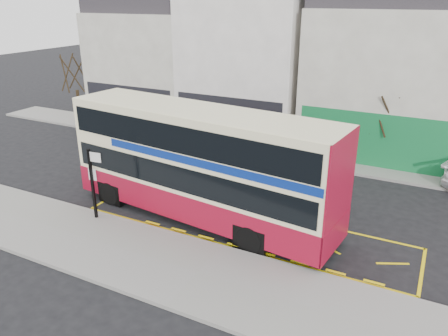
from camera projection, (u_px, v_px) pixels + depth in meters
The scene contains 14 objects.
ground at pixel (227, 245), 17.21m from camera, with size 120.00×120.00×0.00m, color black.
pavement at pixel (198, 274), 15.28m from camera, with size 40.00×4.00×0.15m, color gray.
kerb at pixel (223, 248), 16.88m from camera, with size 40.00×0.15×0.15m, color gray.
far_pavement at pixel (309, 157), 26.29m from camera, with size 50.00×3.00×0.15m, color gray.
road_markings at pixel (244, 227), 18.54m from camera, with size 14.00×3.40×0.01m, color yellow, non-canonical shape.
terrace_far_left at pixel (158, 56), 33.54m from camera, with size 8.00×8.01×10.80m.
terrace_left at pixel (254, 55), 29.98m from camera, with size 8.00×8.01×11.80m.
terrace_green_shop at pixel (391, 68), 26.27m from camera, with size 9.00×8.01×11.30m.
double_decker_bus at pixel (201, 163), 18.40m from camera, with size 12.45×4.15×4.88m.
bus_stop_post at pixel (93, 178), 18.34m from camera, with size 0.79×0.16×3.15m.
car_silver at pixel (176, 138), 28.02m from camera, with size 1.54×3.82×1.30m, color #B8B8BD.
car_grey at pixel (263, 150), 25.52m from camera, with size 1.52×4.35×1.43m, color #42454A.
street_tree_left at pixel (74, 63), 32.84m from camera, with size 2.98×2.98×6.43m.
street_tree_right at pixel (387, 103), 23.84m from camera, with size 2.50×2.50×5.39m.
Camera 1 is at (6.65, -13.31, 9.17)m, focal length 35.00 mm.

